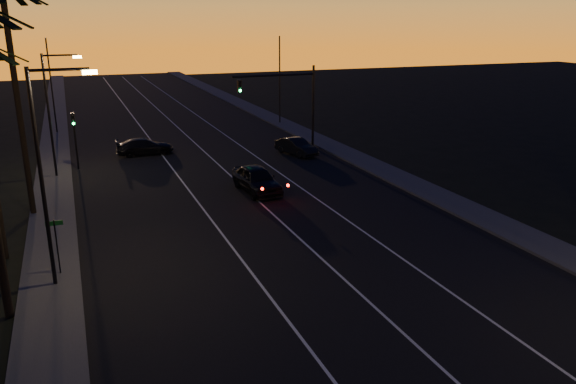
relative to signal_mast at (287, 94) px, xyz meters
name	(u,v)px	position (x,y,z in m)	size (l,w,h in m)	color
road	(240,192)	(-7.14, -9.99, -4.78)	(20.00, 170.00, 0.01)	black
sidewalk_left	(53,212)	(-18.34, -9.99, -4.70)	(2.40, 170.00, 0.16)	#383836
sidewalk_right	(391,174)	(4.06, -9.99, -4.70)	(2.40, 170.00, 0.16)	#383836
lane_stripe_left	(194,197)	(-10.14, -9.99, -4.76)	(0.12, 160.00, 0.01)	silver
lane_stripe_mid	(248,191)	(-6.64, -9.99, -4.76)	(0.12, 160.00, 0.01)	silver
lane_stripe_right	(298,185)	(-3.14, -9.99, -4.76)	(0.12, 160.00, 0.01)	silver
palm_far	(15,79)	(-19.34, -9.99, 2.83)	(4.25, 4.16, 12.53)	black
streetlight_left_near	(48,162)	(-17.84, -19.99, 0.54)	(2.55, 0.26, 9.00)	black
streetlight_left_far	(53,105)	(-17.82, -1.99, 0.28)	(2.55, 0.26, 8.50)	black
street_sign	(56,241)	(-17.94, -18.99, -3.13)	(0.70, 0.06, 2.60)	black
signal_mast	(287,94)	(0.00, 0.00, 0.00)	(7.10, 0.41, 7.00)	black
signal_post	(74,131)	(-16.64, -0.01, -1.89)	(0.28, 0.37, 4.20)	black
far_pole_left	(52,87)	(-18.14, 15.01, -0.28)	(0.14, 0.14, 9.00)	black
far_pole_right	(280,81)	(3.86, 12.01, -0.28)	(0.14, 0.14, 9.00)	black
lead_car	(257,179)	(-6.10, -10.32, -3.94)	(2.29, 5.56, 1.66)	black
right_car	(296,147)	(0.14, -1.72, -4.10)	(2.54, 4.33, 1.35)	black
cross_car	(145,146)	(-11.38, 2.86, -4.10)	(4.61, 1.90, 1.33)	black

